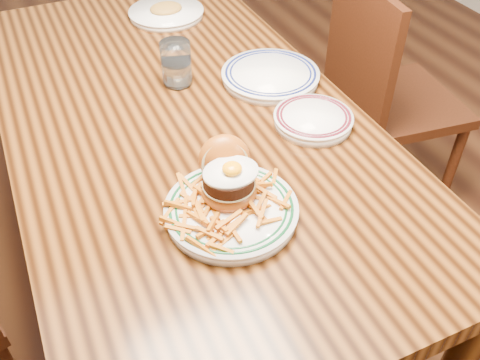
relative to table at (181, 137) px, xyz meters
name	(u,v)px	position (x,y,z in m)	size (l,w,h in m)	color
floor	(195,289)	(0.00, 0.00, -0.66)	(6.00, 6.00, 0.00)	black
table	(181,137)	(0.00, 0.00, 0.00)	(0.85, 1.60, 0.75)	black
chair_right	(382,94)	(0.81, 0.18, -0.18)	(0.46, 0.46, 0.89)	#3F1A0D
main_plate	(230,198)	(-0.03, -0.39, 0.12)	(0.27, 0.29, 0.13)	white
side_plate	(313,119)	(0.28, -0.20, 0.11)	(0.19, 0.21, 0.03)	white
rear_plate	(270,75)	(0.28, 0.03, 0.10)	(0.27, 0.27, 0.03)	white
water_glass	(177,66)	(0.04, 0.12, 0.14)	(0.08, 0.08, 0.12)	white
far_plate	(166,12)	(0.15, 0.53, 0.10)	(0.25, 0.25, 0.04)	white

